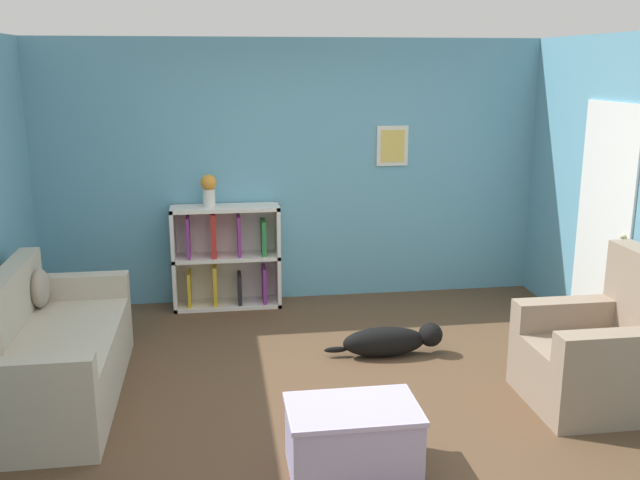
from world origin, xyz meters
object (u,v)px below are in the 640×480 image
(recliner_chair, at_px, (604,353))
(vase, at_px, (209,189))
(dog, at_px, (392,341))
(coffee_table, at_px, (353,436))
(couch, at_px, (48,356))
(bookshelf, at_px, (227,257))

(recliner_chair, height_order, vase, vase)
(dog, bearing_deg, coffee_table, -111.58)
(couch, height_order, bookshelf, bookshelf)
(bookshelf, height_order, dog, bookshelf)
(coffee_table, bearing_deg, recliner_chair, 17.38)
(couch, height_order, vase, vase)
(vase, bearing_deg, bookshelf, 9.62)
(couch, height_order, recliner_chair, recliner_chair)
(coffee_table, height_order, vase, vase)
(recliner_chair, xyz_separation_m, vase, (-2.73, 2.48, 0.82))
(couch, relative_size, coffee_table, 2.44)
(recliner_chair, bearing_deg, bookshelf, 135.86)
(recliner_chair, relative_size, dog, 1.09)
(dog, bearing_deg, bookshelf, 131.60)
(bookshelf, xyz_separation_m, dog, (1.31, -1.48, -0.37))
(recliner_chair, relative_size, vase, 3.47)
(couch, relative_size, bookshelf, 1.82)
(recliner_chair, height_order, coffee_table, recliner_chair)
(bookshelf, height_order, vase, vase)
(vase, bearing_deg, couch, -121.91)
(bookshelf, bearing_deg, vase, -170.38)
(couch, xyz_separation_m, dog, (2.62, 0.41, -0.20))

